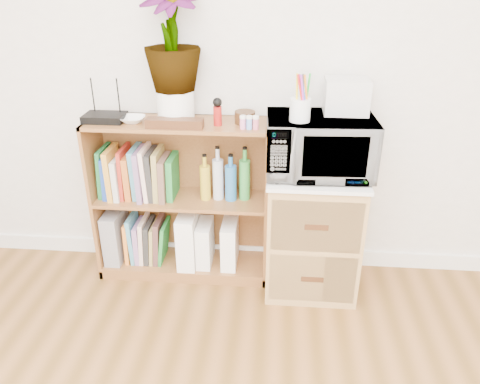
# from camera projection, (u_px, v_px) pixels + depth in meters

# --- Properties ---
(skirting_board) EXTENTS (4.00, 0.02, 0.10)m
(skirting_board) POSITION_uv_depth(u_px,v_px,m) (244.00, 252.00, 2.99)
(skirting_board) COLOR white
(skirting_board) RESTS_ON ground
(bookshelf) EXTENTS (1.00, 0.30, 0.95)m
(bookshelf) POSITION_uv_depth(u_px,v_px,m) (182.00, 201.00, 2.70)
(bookshelf) COLOR brown
(bookshelf) RESTS_ON ground
(wicker_unit) EXTENTS (0.50, 0.45, 0.70)m
(wicker_unit) POSITION_uv_depth(u_px,v_px,m) (312.00, 232.00, 2.63)
(wicker_unit) COLOR #9E7542
(wicker_unit) RESTS_ON ground
(microwave) EXTENTS (0.56, 0.39, 0.30)m
(microwave) POSITION_uv_depth(u_px,v_px,m) (319.00, 146.00, 2.40)
(microwave) COLOR silver
(microwave) RESTS_ON wicker_unit
(pen_cup) EXTENTS (0.10, 0.10, 0.11)m
(pen_cup) POSITION_uv_depth(u_px,v_px,m) (300.00, 110.00, 2.25)
(pen_cup) COLOR white
(pen_cup) RESTS_ON microwave
(small_appliance) EXTENTS (0.22, 0.18, 0.17)m
(small_appliance) POSITION_uv_depth(u_px,v_px,m) (346.00, 96.00, 2.36)
(small_appliance) COLOR silver
(small_appliance) RESTS_ON microwave
(router) EXTENTS (0.22, 0.15, 0.04)m
(router) POSITION_uv_depth(u_px,v_px,m) (105.00, 118.00, 2.50)
(router) COLOR black
(router) RESTS_ON bookshelf
(white_bowl) EXTENTS (0.13, 0.13, 0.03)m
(white_bowl) POSITION_uv_depth(u_px,v_px,m) (133.00, 119.00, 2.48)
(white_bowl) COLOR white
(white_bowl) RESTS_ON bookshelf
(plant_pot) EXTENTS (0.19, 0.19, 0.17)m
(plant_pot) POSITION_uv_depth(u_px,v_px,m) (176.00, 106.00, 2.48)
(plant_pot) COLOR white
(plant_pot) RESTS_ON bookshelf
(potted_plant) EXTENTS (0.30, 0.30, 0.54)m
(potted_plant) POSITION_uv_depth(u_px,v_px,m) (171.00, 37.00, 2.32)
(potted_plant) COLOR #3E7C31
(potted_plant) RESTS_ON plant_pot
(trinket_box) EXTENTS (0.30, 0.07, 0.05)m
(trinket_box) POSITION_uv_depth(u_px,v_px,m) (175.00, 123.00, 2.39)
(trinket_box) COLOR #3B1B10
(trinket_box) RESTS_ON bookshelf
(kokeshi_doll) EXTENTS (0.04, 0.04, 0.10)m
(kokeshi_doll) POSITION_uv_depth(u_px,v_px,m) (218.00, 116.00, 2.42)
(kokeshi_doll) COLOR maroon
(kokeshi_doll) RESTS_ON bookshelf
(wooden_bowl) EXTENTS (0.11, 0.11, 0.06)m
(wooden_bowl) POSITION_uv_depth(u_px,v_px,m) (245.00, 117.00, 2.46)
(wooden_bowl) COLOR #321C0D
(wooden_bowl) RESTS_ON bookshelf
(paint_jars) EXTENTS (0.10, 0.04, 0.05)m
(paint_jars) POSITION_uv_depth(u_px,v_px,m) (249.00, 124.00, 2.37)
(paint_jars) COLOR pink
(paint_jars) RESTS_ON bookshelf
(file_box) EXTENTS (0.10, 0.25, 0.32)m
(file_box) POSITION_uv_depth(u_px,v_px,m) (116.00, 234.00, 2.84)
(file_box) COLOR gray
(file_box) RESTS_ON bookshelf
(magazine_holder_left) EXTENTS (0.11, 0.27, 0.33)m
(magazine_holder_left) POSITION_uv_depth(u_px,v_px,m) (189.00, 237.00, 2.80)
(magazine_holder_left) COLOR white
(magazine_holder_left) RESTS_ON bookshelf
(magazine_holder_mid) EXTENTS (0.08, 0.21, 0.27)m
(magazine_holder_mid) POSITION_uv_depth(u_px,v_px,m) (205.00, 243.00, 2.80)
(magazine_holder_mid) COLOR white
(magazine_holder_mid) RESTS_ON bookshelf
(magazine_holder_right) EXTENTS (0.09, 0.22, 0.28)m
(magazine_holder_right) POSITION_uv_depth(u_px,v_px,m) (230.00, 243.00, 2.79)
(magazine_holder_right) COLOR white
(magazine_holder_right) RESTS_ON bookshelf
(cookbooks) EXTENTS (0.44, 0.20, 0.30)m
(cookbooks) POSITION_uv_depth(u_px,v_px,m) (138.00, 174.00, 2.65)
(cookbooks) COLOR #1E7236
(cookbooks) RESTS_ON bookshelf
(liquor_bottles) EXTENTS (0.28, 0.06, 0.30)m
(liquor_bottles) POSITION_uv_depth(u_px,v_px,m) (226.00, 176.00, 2.61)
(liquor_bottles) COLOR gold
(liquor_bottles) RESTS_ON bookshelf
(lower_books) EXTENTS (0.25, 0.19, 0.29)m
(lower_books) POSITION_uv_depth(u_px,v_px,m) (147.00, 239.00, 2.84)
(lower_books) COLOR orange
(lower_books) RESTS_ON bookshelf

